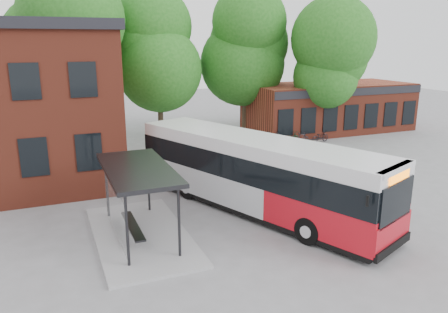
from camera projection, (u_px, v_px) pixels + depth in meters
name	position (u px, v px, depth m)	size (l,w,h in m)	color
ground	(235.00, 211.00, 19.85)	(100.00, 100.00, 0.00)	slate
shop_row	(329.00, 107.00, 37.38)	(14.00, 6.20, 4.00)	maroon
bus_shelter	(139.00, 202.00, 16.92)	(3.60, 7.00, 2.90)	#232326
bike_rail	(295.00, 143.00, 32.16)	(5.20, 0.10, 0.38)	#232326
tree_0	(64.00, 70.00, 30.51)	(7.92, 7.92, 11.00)	#1D5917
tree_1	(159.00, 71.00, 34.07)	(7.92, 7.92, 10.40)	#1D5917
tree_2	(246.00, 66.00, 35.68)	(7.92, 7.92, 11.00)	#1D5917
tree_3	(325.00, 79.00, 34.18)	(7.04, 7.04, 9.28)	#1D5917
city_bus	(255.00, 174.00, 19.66)	(2.81, 13.20, 3.35)	#B60F1B
bicycle_0	(269.00, 145.00, 30.30)	(0.64, 1.83, 0.96)	black
bicycle_1	(272.00, 139.00, 32.06)	(0.52, 1.83, 1.10)	black
bicycle_2	(273.00, 139.00, 32.39)	(0.57, 1.64, 0.86)	#24242A
bicycle_3	(287.00, 142.00, 31.44)	(0.44, 1.55, 0.93)	black
bicycle_4	(291.00, 138.00, 32.64)	(0.62, 1.77, 0.93)	#103824
bicycle_5	(301.00, 139.00, 32.07)	(0.48, 1.70, 1.02)	black
bicycle_6	(320.00, 137.00, 33.16)	(0.61, 1.74, 0.91)	black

